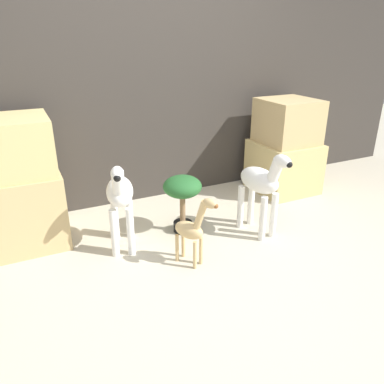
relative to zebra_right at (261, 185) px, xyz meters
The scene contains 8 objects.
ground_plane 0.75m from the zebra_right, 142.40° to the right, with size 14.00×14.00×0.00m, color beige.
wall_back 1.42m from the zebra_right, 112.83° to the left, with size 6.40×0.08×2.20m.
rock_pillar_left 1.90m from the zebra_right, 158.61° to the left, with size 0.60×0.61×1.01m.
rock_pillar_right 1.05m from the zebra_right, 41.11° to the left, with size 0.60×0.61×0.97m.
zebra_right is the anchor object (origin of this frame).
zebra_left 1.13m from the zebra_right, 166.66° to the left, with size 0.30×0.52×0.74m.
giraffe_figurine 0.74m from the zebra_right, 165.51° to the right, with size 0.24×0.35×0.56m.
potted_palm_front 0.64m from the zebra_right, 152.18° to the left, with size 0.32×0.32×0.50m.
Camera 1 is at (-1.23, -1.92, 1.56)m, focal length 35.00 mm.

